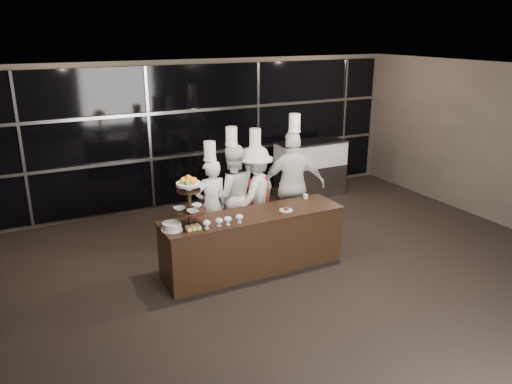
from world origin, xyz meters
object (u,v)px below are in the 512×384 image
chef_a (211,204)px  chef_d (293,185)px  layer_cake (172,226)px  display_case (310,166)px  chef_b (232,194)px  display_stand (189,197)px  chef_c (255,194)px  buffet_counter (253,242)px

chef_a → chef_d: bearing=-5.8°
layer_cake → display_case: 4.87m
display_case → chef_b: 3.05m
layer_cake → chef_b: chef_b is taller
chef_a → chef_d: 1.49m
display_stand → chef_b: (1.15, 1.09, -0.45)m
display_stand → chef_c: 1.92m
buffet_counter → display_case: (2.76, 2.66, 0.22)m
buffet_counter → display_stand: (-1.00, -0.00, 0.87)m
buffet_counter → chef_d: (1.19, 0.82, 0.51)m
layer_cake → chef_a: chef_a is taller
buffet_counter → chef_d: bearing=34.6°
display_case → chef_c: size_ratio=0.77×
chef_a → chef_b: 0.46m
chef_b → display_stand: bearing=-136.5°
chef_a → buffet_counter: bearing=-73.6°
buffet_counter → chef_b: (0.15, 1.09, 0.42)m
buffet_counter → layer_cake: (-1.28, -0.05, 0.51)m
chef_d → display_case: bearing=49.6°
chef_a → chef_d: chef_d is taller
chef_b → chef_c: 0.41m
layer_cake → chef_a: bearing=45.6°
chef_c → chef_d: 0.68m
chef_b → chef_d: bearing=-14.5°
layer_cake → chef_c: size_ratio=0.15×
chef_c → buffet_counter: bearing=-118.5°
buffet_counter → chef_b: 1.18m
buffet_counter → chef_d: 1.54m
display_case → buffet_counter: bearing=-136.0°
display_case → chef_c: (-2.20, -1.64, 0.17)m
display_stand → layer_cake: bearing=-170.0°
buffet_counter → layer_cake: layer_cake is taller
chef_b → buffet_counter: bearing=-97.9°
layer_cake → chef_b: 1.84m
layer_cake → chef_d: 2.63m
display_case → chef_b: chef_b is taller
chef_c → display_case: bearing=36.7°
buffet_counter → chef_a: bearing=106.4°
buffet_counter → display_stand: display_stand is taller
display_case → chef_b: size_ratio=0.75×
display_stand → chef_c: (1.55, 1.02, -0.48)m
display_stand → display_case: 4.65m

